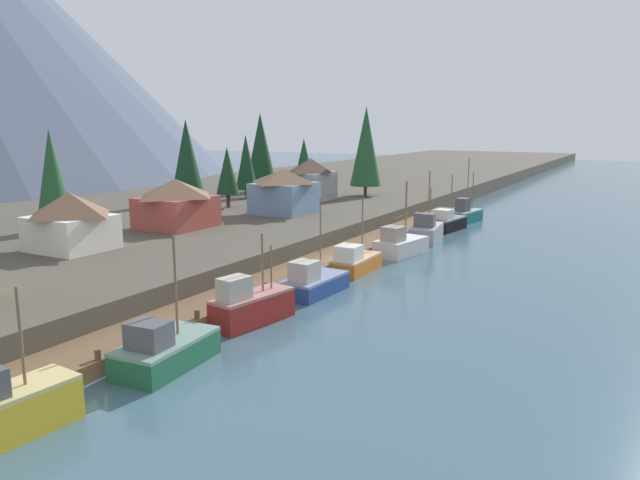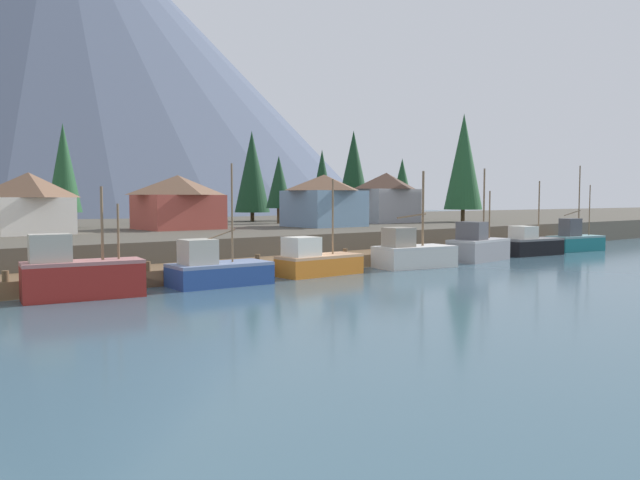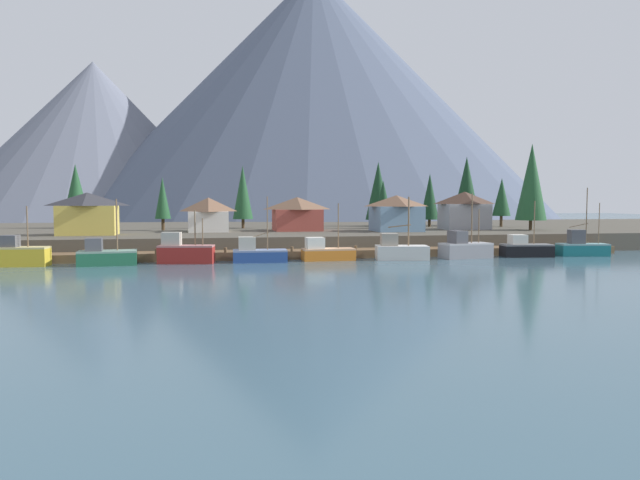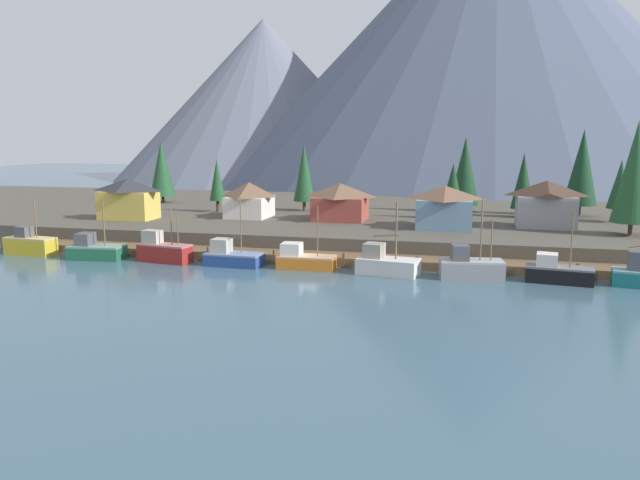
{
  "view_description": "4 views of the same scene",
  "coord_description": "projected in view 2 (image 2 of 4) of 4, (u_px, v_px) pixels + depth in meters",
  "views": [
    {
      "loc": [
        -48.92,
        -25.27,
        13.44
      ],
      "look_at": [
        0.09,
        2.36,
        2.65
      ],
      "focal_mm": 34.06,
      "sensor_mm": 36.0,
      "label": 1
    },
    {
      "loc": [
        -27.72,
        -36.53,
        5.46
      ],
      "look_at": [
        2.21,
        1.06,
        2.29
      ],
      "focal_mm": 35.46,
      "sensor_mm": 36.0,
      "label": 2
    },
    {
      "loc": [
        -13.95,
        -71.1,
        7.28
      ],
      "look_at": [
        -0.14,
        2.26,
        2.2
      ],
      "focal_mm": 33.31,
      "sensor_mm": 36.0,
      "label": 3
    },
    {
      "loc": [
        16.83,
        -64.53,
        14.25
      ],
      "look_at": [
        0.95,
        1.61,
        2.68
      ],
      "focal_mm": 34.46,
      "sensor_mm": 36.0,
      "label": 4
    }
  ],
  "objects": [
    {
      "name": "fishing_boat_red",
      "position": [
        79.0,
        275.0,
        34.32
      ],
      "size": [
        6.53,
        3.18,
        6.12
      ],
      "rotation": [
        0.0,
        0.0,
        -0.16
      ],
      "color": "maroon",
      "rests_on": "ground_plane"
    },
    {
      "name": "conifer_far_left",
      "position": [
        252.0,
        172.0,
        81.45
      ],
      "size": [
        4.54,
        4.54,
        11.63
      ],
      "color": "#4C3823",
      "rests_on": "shoreline_bank"
    },
    {
      "name": "conifer_mid_right",
      "position": [
        354.0,
        169.0,
        91.02
      ],
      "size": [
        4.74,
        4.74,
        12.71
      ],
      "color": "#4C3823",
      "rests_on": "shoreline_bank"
    },
    {
      "name": "conifer_centre",
      "position": [
        64.0,
        168.0,
        63.18
      ],
      "size": [
        3.39,
        3.39,
        10.48
      ],
      "color": "#4C3823",
      "rests_on": "shoreline_bank"
    },
    {
      "name": "conifer_mid_left",
      "position": [
        279.0,
        182.0,
        74.11
      ],
      "size": [
        3.03,
        3.03,
        7.98
      ],
      "color": "#4C3823",
      "rests_on": "shoreline_bank"
    },
    {
      "name": "fishing_boat_grey",
      "position": [
        478.0,
        247.0,
        55.26
      ],
      "size": [
        6.6,
        3.7,
        8.09
      ],
      "rotation": [
        0.0,
        0.0,
        0.14
      ],
      "color": "gray",
      "rests_on": "ground_plane"
    },
    {
      "name": "house_red",
      "position": [
        178.0,
        202.0,
        60.87
      ],
      "size": [
        7.51,
        6.75,
        5.19
      ],
      "color": "#9E4238",
      "rests_on": "shoreline_bank"
    },
    {
      "name": "house_grey",
      "position": [
        386.0,
        197.0,
        77.21
      ],
      "size": [
        7.62,
        5.23,
        6.08
      ],
      "color": "gray",
      "rests_on": "shoreline_bank"
    },
    {
      "name": "fishing_boat_blue",
      "position": [
        216.0,
        270.0,
        39.51
      ],
      "size": [
        6.37,
        3.19,
        7.66
      ],
      "rotation": [
        0.0,
        0.0,
        -0.04
      ],
      "color": "navy",
      "rests_on": "ground_plane"
    },
    {
      "name": "conifer_near_left",
      "position": [
        464.0,
        162.0,
        79.14
      ],
      "size": [
        4.77,
        4.77,
        13.56
      ],
      "color": "#4C3823",
      "rests_on": "shoreline_bank"
    },
    {
      "name": "fishing_boat_white",
      "position": [
        412.0,
        254.0,
        49.88
      ],
      "size": [
        6.68,
        4.11,
        7.62
      ],
      "rotation": [
        0.0,
        0.0,
        -0.16
      ],
      "color": "silver",
      "rests_on": "ground_plane"
    },
    {
      "name": "house_blue",
      "position": [
        324.0,
        200.0,
        66.54
      ],
      "size": [
        7.27,
        6.86,
        5.46
      ],
      "color": "#6689A8",
      "rests_on": "shoreline_bank"
    },
    {
      "name": "fishing_boat_black",
      "position": [
        530.0,
        244.0,
        60.66
      ],
      "size": [
        6.54,
        3.38,
        7.13
      ],
      "rotation": [
        0.0,
        0.0,
        -0.13
      ],
      "color": "black",
      "rests_on": "ground_plane"
    },
    {
      "name": "fishing_boat_teal",
      "position": [
        575.0,
        240.0,
        65.57
      ],
      "size": [
        6.51,
        3.46,
        8.84
      ],
      "rotation": [
        0.0,
        0.0,
        -0.15
      ],
      "color": "#196B70",
      "rests_on": "ground_plane"
    },
    {
      "name": "mountain_east_peak",
      "position": [
        61.0,
        53.0,
        159.17
      ],
      "size": [
        161.92,
        161.92,
        84.42
      ],
      "primitive_type": "cone",
      "color": "#4C566B",
      "rests_on": "ground_plane"
    },
    {
      "name": "dock",
      "position": [
        289.0,
        264.0,
        47.62
      ],
      "size": [
        80.0,
        4.0,
        1.6
      ],
      "color": "brown",
      "rests_on": "ground_plane"
    },
    {
      "name": "fishing_boat_orange",
      "position": [
        316.0,
        261.0,
        44.81
      ],
      "size": [
        6.3,
        2.65,
        6.86
      ],
      "rotation": [
        0.0,
        0.0,
        0.02
      ],
      "color": "#CC6B1E",
      "rests_on": "ground_plane"
    },
    {
      "name": "conifer_back_left",
      "position": [
        322.0,
        180.0,
        83.45
      ],
      "size": [
        3.23,
        3.23,
        9.4
      ],
      "color": "#4C3823",
      "rests_on": "shoreline_bank"
    },
    {
      "name": "shoreline_bank",
      "position": [
        134.0,
        236.0,
        71.0
      ],
      "size": [
        400.0,
        56.0,
        2.5
      ],
      "primitive_type": "cube",
      "color": "#4C473D",
      "rests_on": "ground_plane"
    },
    {
      "name": "ground_plane",
      "position": [
        182.0,
        259.0,
        61.75
      ],
      "size": [
        400.0,
        400.0,
        1.0
      ],
      "primitive_type": "cube",
      "color": "#3D5B6B"
    },
    {
      "name": "conifer_back_right",
      "position": [
        402.0,
        182.0,
        89.14
      ],
      "size": [
        3.19,
        3.19,
        8.59
      ],
      "color": "#4C3823",
      "rests_on": "shoreline_bank"
    },
    {
      "name": "house_white",
      "position": [
        29.0,
        202.0,
        52.38
      ],
      "size": [
        6.09,
        6.67,
        5.12
      ],
      "color": "silver",
      "rests_on": "shoreline_bank"
    }
  ]
}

